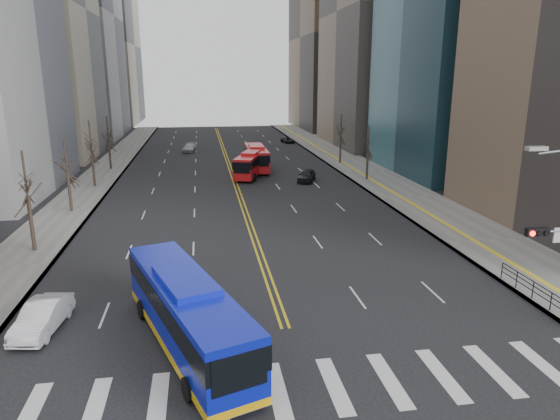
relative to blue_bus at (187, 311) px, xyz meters
The scene contains 15 objects.
ground 6.51m from the blue_bus, 39.89° to the right, with size 220.00×220.00×0.00m, color black.
sidewalk_right 46.70m from the blue_bus, 61.47° to the left, with size 7.00×130.00×0.15m, color slate.
sidewalk_left 42.68m from the blue_bus, 105.95° to the left, with size 5.00×130.00×0.15m, color slate.
crosswalk 6.51m from the blue_bus, 39.89° to the right, with size 26.70×4.00×0.01m.
centerline 51.26m from the blue_bus, 84.64° to the left, with size 0.55×100.00×0.01m.
office_towers 68.35m from the blue_bus, 85.65° to the left, with size 83.00×134.00×58.00m.
pedestrian_railing 19.22m from the blue_bus, ahead, with size 0.06×6.06×1.02m.
street_trees 30.79m from the blue_bus, 94.48° to the left, with size 35.20×47.20×7.60m.
blue_bus is the anchor object (origin of this frame).
red_bus_near 41.27m from the blue_bus, 80.10° to the left, with size 5.30×10.06×3.16m.
red_bus_far 45.78m from the blue_bus, 79.59° to the left, with size 2.71×10.42×3.32m.
car_white 7.78m from the blue_bus, 159.24° to the left, with size 1.57×4.51×1.49m, color silver.
car_dark_mid 38.77m from the blue_bus, 69.82° to the left, with size 1.74×4.32×1.47m, color black.
car_silver 63.14m from the blue_bus, 90.88° to the left, with size 1.88×4.63×1.34m, color #A5A5AB.
car_dark_far 74.03m from the blue_bus, 76.50° to the left, with size 1.78×3.86×1.07m, color black.
Camera 1 is at (-3.85, -17.36, 12.31)m, focal length 32.00 mm.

